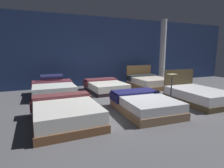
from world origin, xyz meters
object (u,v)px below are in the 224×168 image
object	(u,v)px
bed_3	(53,89)
bed_4	(106,86)
bed_5	(149,82)
bed_1	(144,104)
bed_2	(198,96)
support_pillar	(163,52)
price_sign	(171,94)
bed_0	(66,113)

from	to	relation	value
bed_3	bed_4	xyz separation A→B (m)	(2.23, -0.01, -0.04)
bed_4	bed_5	world-z (taller)	bed_5
bed_1	bed_5	bearing A→B (deg)	57.06
bed_1	bed_2	size ratio (longest dim) A/B	1.01
bed_5	support_pillar	distance (m)	2.33
price_sign	bed_1	bearing A→B (deg)	-171.23
support_pillar	bed_2	bearing A→B (deg)	-110.99
bed_5	price_sign	bearing A→B (deg)	-112.23
support_pillar	bed_1	bearing A→B (deg)	-133.01
bed_3	support_pillar	size ratio (longest dim) A/B	0.56
bed_3	support_pillar	world-z (taller)	support_pillar
bed_0	bed_3	bearing A→B (deg)	89.58
bed_5	support_pillar	bearing A→B (deg)	31.02
bed_3	bed_4	size ratio (longest dim) A/B	0.96
bed_0	bed_2	size ratio (longest dim) A/B	0.94
bed_1	support_pillar	bearing A→B (deg)	50.15
support_pillar	price_sign	bearing A→B (deg)	-124.41
bed_1	price_sign	distance (m)	1.15
bed_1	bed_2	world-z (taller)	bed_2
price_sign	bed_3	bearing A→B (deg)	139.16
bed_0	bed_1	size ratio (longest dim) A/B	0.93
price_sign	bed_0	bearing A→B (deg)	-177.74
bed_3	price_sign	world-z (taller)	price_sign
bed_3	bed_5	xyz separation A→B (m)	(4.53, 0.01, 0.00)
bed_3	bed_5	world-z (taller)	bed_5
bed_4	bed_5	xyz separation A→B (m)	(2.29, 0.02, 0.05)
bed_1	bed_4	size ratio (longest dim) A/B	1.06
bed_1	bed_3	world-z (taller)	bed_3
price_sign	bed_5	bearing A→B (deg)	68.74
bed_3	bed_4	bearing A→B (deg)	0.37
price_sign	support_pillar	xyz separation A→B (m)	(2.66, 3.89, 1.35)
bed_4	price_sign	world-z (taller)	price_sign
bed_0	support_pillar	bearing A→B (deg)	33.06
bed_4	price_sign	distance (m)	3.14
bed_2	bed_5	xyz separation A→B (m)	(-0.00, 3.01, 0.02)
bed_0	bed_5	size ratio (longest dim) A/B	1.01
price_sign	bed_2	bearing A→B (deg)	-3.50
bed_0	support_pillar	xyz separation A→B (m)	(6.03, 4.02, 1.50)
bed_0	support_pillar	world-z (taller)	support_pillar
price_sign	support_pillar	distance (m)	4.90
bed_5	price_sign	world-z (taller)	price_sign
bed_1	bed_4	bearing A→B (deg)	93.57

